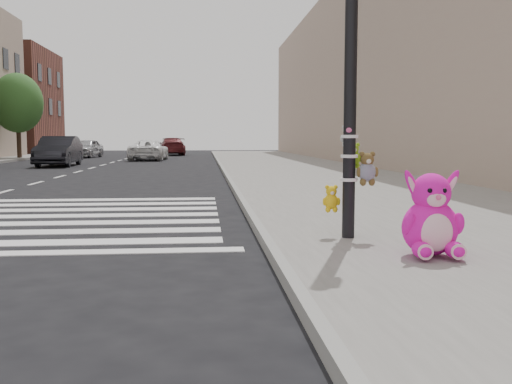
{
  "coord_description": "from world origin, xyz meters",
  "views": [
    {
      "loc": [
        0.75,
        -5.34,
        1.43
      ],
      "look_at": [
        1.39,
        1.7,
        0.75
      ],
      "focal_mm": 40.0,
      "sensor_mm": 36.0,
      "label": 1
    }
  ],
  "objects": [
    {
      "name": "tree_far_c",
      "position": [
        -11.2,
        33.0,
        3.65
      ],
      "size": [
        3.2,
        3.2,
        5.44
      ],
      "color": "#382619",
      "rests_on": "sidewalk_far"
    },
    {
      "name": "bld_far_e",
      "position": [
        -15.5,
        46.0,
        4.5
      ],
      "size": [
        6.0,
        10.0,
        9.0
      ],
      "primitive_type": "cube",
      "color": "brown",
      "rests_on": "ground"
    },
    {
      "name": "sidewalk_near",
      "position": [
        5.0,
        10.0,
        0.07
      ],
      "size": [
        7.0,
        80.0,
        0.14
      ],
      "primitive_type": "cube",
      "color": "slate",
      "rests_on": "ground"
    },
    {
      "name": "red_teddy",
      "position": [
        3.4,
        1.04,
        0.24
      ],
      "size": [
        0.17,
        0.16,
        0.21
      ],
      "primitive_type": null,
      "rotation": [
        0.0,
        0.0,
        0.55
      ],
      "color": "#A21012",
      "rests_on": "sidewalk_near"
    },
    {
      "name": "bld_near",
      "position": [
        10.5,
        20.0,
        5.0
      ],
      "size": [
        5.0,
        60.0,
        10.0
      ],
      "primitive_type": "cube",
      "color": "tan",
      "rests_on": "ground"
    },
    {
      "name": "signal_pole",
      "position": [
        2.62,
        1.81,
        1.8
      ],
      "size": [
        0.69,
        0.48,
        4.0
      ],
      "color": "black",
      "rests_on": "sidewalk_near"
    },
    {
      "name": "pink_bunny",
      "position": [
        3.2,
        0.57,
        0.53
      ],
      "size": [
        0.68,
        0.72,
        0.96
      ],
      "rotation": [
        0.0,
        0.0,
        -0.05
      ],
      "color": "#F314B4",
      "rests_on": "sidewalk_near"
    },
    {
      "name": "car_dark_far",
      "position": [
        -6.5,
        24.05,
        0.75
      ],
      "size": [
        1.73,
        4.62,
        1.51
      ],
      "primitive_type": "imported",
      "rotation": [
        0.0,
        0.0,
        0.03
      ],
      "color": "black",
      "rests_on": "ground"
    },
    {
      "name": "ground",
      "position": [
        0.0,
        0.0,
        0.0
      ],
      "size": [
        120.0,
        120.0,
        0.0
      ],
      "primitive_type": "plane",
      "color": "black",
      "rests_on": "ground"
    },
    {
      "name": "car_maroon_near",
      "position": [
        -1.86,
        41.92,
        0.71
      ],
      "size": [
        2.55,
        5.09,
        1.42
      ],
      "primitive_type": "imported",
      "rotation": [
        0.0,
        0.0,
        3.26
      ],
      "color": "maroon",
      "rests_on": "ground"
    },
    {
      "name": "curb_edge",
      "position": [
        1.55,
        10.0,
        0.07
      ],
      "size": [
        0.12,
        80.0,
        0.15
      ],
      "primitive_type": "cube",
      "color": "gray",
      "rests_on": "ground"
    },
    {
      "name": "car_white_near",
      "position": [
        -2.73,
        31.34,
        0.63
      ],
      "size": [
        2.29,
        4.65,
        1.27
      ],
      "primitive_type": "imported",
      "rotation": [
        0.0,
        0.0,
        3.1
      ],
      "color": "white",
      "rests_on": "ground"
    },
    {
      "name": "car_silver_deep",
      "position": [
        -7.68,
        36.76,
        0.68
      ],
      "size": [
        2.09,
        4.15,
        1.36
      ],
      "primitive_type": "imported",
      "rotation": [
        0.0,
        0.0,
        -0.13
      ],
      "color": "#A8A9AD",
      "rests_on": "ground"
    }
  ]
}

